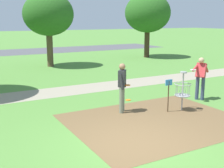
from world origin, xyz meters
The scene contains 9 objects.
ground_plane centered at (0.00, 0.00, 0.00)m, with size 160.00×160.00×0.00m, color #518438.
dirt_tee_pad centered at (1.55, 1.19, 0.00)m, with size 5.41×4.36×0.01m, color brown.
disc_golf_basket centered at (2.98, 1.68, 0.75)m, with size 0.98×0.58×1.39m.
player_foreground_watching centered at (1.08, 2.52, 0.97)m, with size 0.45×0.46×1.71m.
player_throwing centered at (4.62, 2.40, 0.99)m, with size 1.16×0.52×1.71m.
frisbee_near_basket centered at (2.09, 3.72, 0.01)m, with size 0.22×0.22×0.02m, color orange.
tree_near_right centered at (10.73, 14.60, 3.66)m, with size 3.78×3.78×5.29m.
tree_mid_left centered at (2.03, 13.67, 3.47)m, with size 3.35×3.35×4.92m.
gravel_path centered at (0.00, 6.42, 0.00)m, with size 40.00×1.81×0.00m, color gray.
Camera 1 is at (-3.99, -5.93, 3.16)m, focal length 47.42 mm.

